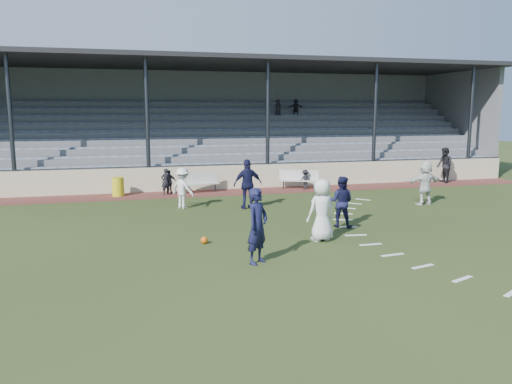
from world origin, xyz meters
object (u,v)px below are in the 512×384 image
bench_left (198,181)px  official (444,165)px  player_navy_lead (257,226)px  player_white_lead (322,210)px  bench_right (300,178)px  football (204,240)px  trash_bin (118,187)px

bench_left → official: 13.52m
player_navy_lead → player_white_lead: bearing=-7.0°
player_white_lead → player_navy_lead: bearing=21.4°
bench_left → bench_right: same height
football → player_navy_lead: 2.63m
player_white_lead → official: size_ratio=0.98×
player_navy_lead → bench_left: bearing=47.5°
bench_right → football: (-6.28, -9.26, -0.48)m
bench_left → official: (13.51, -0.03, 0.40)m
bench_left → player_navy_lead: (-0.11, -11.59, 0.40)m
official → bench_right: bearing=-80.8°
player_navy_lead → official: 17.87m
player_navy_lead → official: player_navy_lead is taller
bench_right → trash_bin: size_ratio=2.30×
bench_right → bench_left: bearing=-157.5°
official → bench_left: bearing=-81.3°
player_navy_lead → football: bearing=72.9°
player_white_lead → football: bearing=-22.1°
player_white_lead → official: official is taller
football → player_navy_lead: (1.04, -2.25, 0.88)m
bench_left → football: 9.43m
trash_bin → player_white_lead: 11.57m
football → bench_left: bearing=83.0°
bench_right → trash_bin: 8.85m
bench_left → player_navy_lead: bearing=-101.3°
bench_right → player_white_lead: (-2.77, -9.79, 0.37)m
bench_right → football: size_ratio=9.22×
player_white_lead → trash_bin: bearing=-71.8°
player_white_lead → player_navy_lead: size_ratio=0.96×
bench_right → official: size_ratio=1.03×
bench_right → player_navy_lead: (-5.23, -11.51, 0.40)m
trash_bin → football: size_ratio=4.01×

